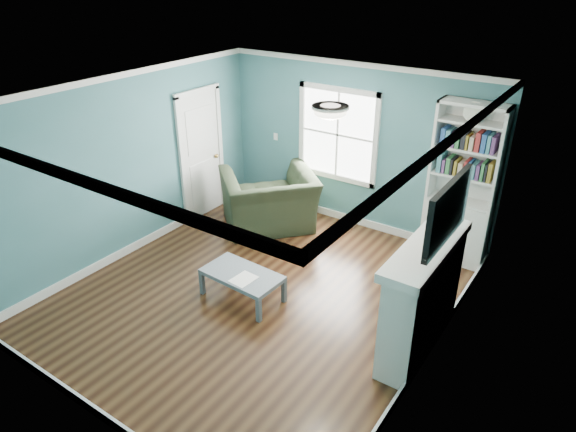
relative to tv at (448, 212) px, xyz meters
The scene contains 13 objects.
floor 2.80m from the tv, behind, with size 5.00×5.00×0.00m, color black.
room_walls 2.21m from the tv, behind, with size 5.00×5.00×5.00m.
trim 2.26m from the tv, behind, with size 4.50×5.00×2.60m.
window 3.40m from the tv, 137.57° to the left, with size 1.40×0.06×1.50m.
bookshelf 2.29m from the tv, 101.57° to the left, with size 0.90×0.35×2.31m.
fireplace 1.10m from the tv, behind, with size 0.44×1.58×1.30m.
tv is the anchor object (origin of this frame).
door 4.63m from the tv, 164.80° to the left, with size 0.12×0.98×2.17m.
ceiling_fixture 1.54m from the tv, behind, with size 0.38×0.38×0.15m.
light_switch 4.38m from the tv, 148.30° to the left, with size 0.08×0.01×0.12m, color white.
recliner 3.67m from the tv, 156.44° to the left, with size 1.41×0.92×1.23m, color #222D1C.
coffee_table 2.75m from the tv, behind, with size 1.04×0.60×0.37m.
paper_sheet 2.65m from the tv, 167.74° to the right, with size 0.25×0.31×0.00m, color white.
Camera 1 is at (3.43, -4.37, 3.93)m, focal length 32.00 mm.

